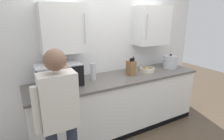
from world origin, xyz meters
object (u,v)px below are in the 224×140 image
object	(u,v)px
thermos_flask	(93,72)
person_figure	(60,115)
fruit_bowl	(147,69)
stock_pot	(170,62)
microwave_oven	(57,76)
knife_block	(131,68)

from	to	relation	value
thermos_flask	person_figure	world-z (taller)	person_figure
thermos_flask	fruit_bowl	world-z (taller)	thermos_flask
person_figure	stock_pot	bearing A→B (deg)	18.94
microwave_oven	fruit_bowl	xyz separation A→B (m)	(1.55, -0.02, -0.12)
fruit_bowl	thermos_flask	bearing A→B (deg)	178.12
microwave_oven	fruit_bowl	size ratio (longest dim) A/B	3.02
fruit_bowl	person_figure	world-z (taller)	person_figure
thermos_flask	fruit_bowl	distance (m)	1.01
stock_pot	person_figure	distance (m)	2.37
microwave_oven	person_figure	size ratio (longest dim) A/B	0.48
microwave_oven	knife_block	world-z (taller)	microwave_oven
microwave_oven	thermos_flask	bearing A→B (deg)	1.60
microwave_oven	stock_pot	world-z (taller)	microwave_oven
fruit_bowl	microwave_oven	bearing A→B (deg)	179.33
knife_block	thermos_flask	bearing A→B (deg)	175.58
fruit_bowl	stock_pot	size ratio (longest dim) A/B	0.70
microwave_oven	stock_pot	distance (m)	2.08
microwave_oven	thermos_flask	xyz separation A→B (m)	(0.54, 0.02, -0.02)
thermos_flask	stock_pot	xyz separation A→B (m)	(1.54, -0.05, -0.02)
knife_block	stock_pot	distance (m)	0.89
fruit_bowl	person_figure	bearing A→B (deg)	-155.41
knife_block	person_figure	size ratio (longest dim) A/B	0.20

